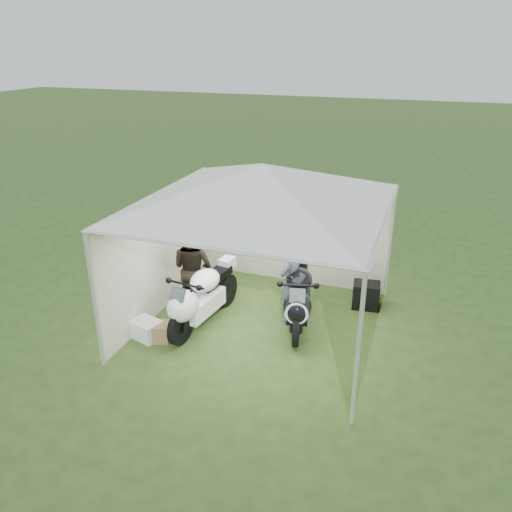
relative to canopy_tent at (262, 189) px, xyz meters
The scene contains 10 objects.
ground 2.58m from the canopy_tent, 89.22° to the right, with size 80.00×80.00×0.00m, color #2F461C.
canopy_tent is the anchor object (origin of this frame).
motorcycle_white 2.26m from the canopy_tent, 157.82° to the right, with size 0.65×2.18×1.07m.
motorcycle_black 2.09m from the canopy_tent, 17.23° to the left, with size 0.79×2.15×1.07m.
paddock_stand 2.72m from the canopy_tent, 70.46° to the left, with size 0.41×0.26×0.31m, color #1930B1.
person_dark_jacket 2.21m from the canopy_tent, behind, with size 0.85×0.66×1.75m, color black.
person_blue_jacket 1.87m from the canopy_tent, 37.97° to the left, with size 0.58×0.38×1.59m, color slate.
equipment_box 3.16m from the canopy_tent, 37.54° to the left, with size 0.51×0.41×0.51m, color black.
crate_0 3.17m from the canopy_tent, 147.91° to the right, with size 0.49×0.38×0.33m, color silver.
crate_1 3.05m from the canopy_tent, 144.49° to the right, with size 0.35×0.35×0.31m, color olive.
Camera 1 is at (2.57, -7.47, 4.81)m, focal length 35.00 mm.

